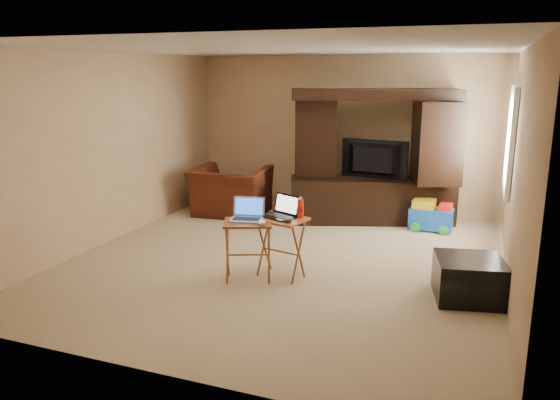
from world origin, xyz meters
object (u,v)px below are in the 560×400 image
at_px(plush_toy, 279,210).
at_px(mouse_right, 288,219).
at_px(tray_table_right, 281,248).
at_px(water_bottle, 300,209).
at_px(child_rocker, 300,202).
at_px(laptop_right, 278,207).
at_px(television, 372,160).
at_px(laptop_left, 246,210).
at_px(push_toy, 431,215).
at_px(ottoman, 469,279).
at_px(mouse_left, 261,222).
at_px(tray_table_left, 248,251).
at_px(entertainment_center, 373,157).
at_px(recliner, 231,191).

xyz_separation_m(plush_toy, mouse_right, (0.96, -2.26, 0.53)).
distance_m(tray_table_right, water_bottle, 0.49).
distance_m(child_rocker, laptop_right, 2.50).
xyz_separation_m(television, water_bottle, (-0.28, -2.52, -0.17)).
xyz_separation_m(child_rocker, laptop_left, (0.26, -2.59, 0.52)).
bearing_deg(push_toy, tray_table_right, -116.17).
xyz_separation_m(child_rocker, plush_toy, (-0.24, -0.25, -0.10)).
bearing_deg(ottoman, water_bottle, -179.01).
xyz_separation_m(tray_table_right, laptop_right, (-0.04, 0.02, 0.46)).
xyz_separation_m(plush_toy, water_bottle, (1.03, -2.06, 0.61)).
relative_size(child_rocker, water_bottle, 2.60).
height_order(child_rocker, water_bottle, water_bottle).
distance_m(push_toy, laptop_right, 2.89).
distance_m(push_toy, mouse_left, 3.18).
height_order(laptop_left, laptop_right, laptop_right).
bearing_deg(laptop_right, push_toy, 83.74).
distance_m(tray_table_left, laptop_right, 0.59).
height_order(television, tray_table_left, television).
relative_size(television, tray_table_left, 1.52).
distance_m(entertainment_center, plush_toy, 1.63).
bearing_deg(plush_toy, tray_table_right, -68.70).
bearing_deg(mouse_left, recliner, 122.17).
bearing_deg(ottoman, mouse_left, -169.18).
bearing_deg(laptop_right, ottoman, 26.41).
distance_m(plush_toy, laptop_right, 2.35).
height_order(recliner, laptop_right, laptop_right).
bearing_deg(water_bottle, push_toy, 63.70).
height_order(television, recliner, television).
distance_m(child_rocker, plush_toy, 0.37).
bearing_deg(plush_toy, ottoman, -35.68).
relative_size(tray_table_right, mouse_right, 4.92).
relative_size(child_rocker, plush_toy, 1.55).
height_order(television, push_toy, television).
bearing_deg(recliner, plush_toy, 167.05).
distance_m(recliner, child_rocker, 1.13).
xyz_separation_m(recliner, plush_toy, (0.88, -0.12, -0.20)).
relative_size(plush_toy, tray_table_left, 0.53).
relative_size(laptop_left, mouse_left, 2.58).
relative_size(ottoman, laptop_left, 1.87).
distance_m(tray_table_left, laptop_left, 0.46).
bearing_deg(water_bottle, entertainment_center, 83.86).
relative_size(television, recliner, 0.87).
bearing_deg(child_rocker, tray_table_left, -81.89).
height_order(laptop_right, water_bottle, laptop_right).
xyz_separation_m(laptop_left, laptop_right, (0.29, 0.21, 0.01)).
bearing_deg(child_rocker, plush_toy, -132.07).
relative_size(plush_toy, water_bottle, 1.68).
bearing_deg(ottoman, push_toy, 104.45).
xyz_separation_m(ottoman, tray_table_right, (-1.99, -0.11, 0.13)).
xyz_separation_m(tray_table_left, mouse_right, (0.43, 0.10, 0.37)).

